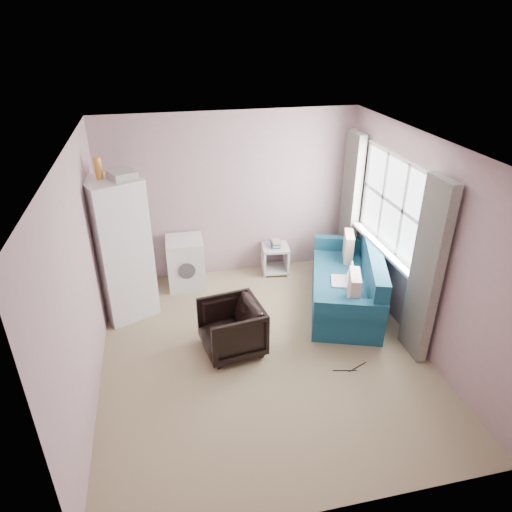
# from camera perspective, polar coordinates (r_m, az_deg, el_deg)

# --- Properties ---
(room) EXTENTS (3.84, 4.24, 2.54)m
(room) POSITION_cam_1_polar(r_m,az_deg,el_deg) (5.01, 1.13, -0.54)
(room) COLOR #958362
(room) RESTS_ON ground
(armchair) EXTENTS (0.74, 0.78, 0.71)m
(armchair) POSITION_cam_1_polar(r_m,az_deg,el_deg) (5.51, -3.08, -8.72)
(armchair) COLOR black
(armchair) RESTS_ON ground
(fridge) EXTENTS (0.86, 0.86, 2.16)m
(fridge) POSITION_cam_1_polar(r_m,az_deg,el_deg) (6.18, -16.67, 0.96)
(fridge) COLOR silver
(fridge) RESTS_ON ground
(washing_machine) EXTENTS (0.55, 0.56, 0.76)m
(washing_machine) POSITION_cam_1_polar(r_m,az_deg,el_deg) (6.87, -8.77, -0.68)
(washing_machine) COLOR silver
(washing_machine) RESTS_ON ground
(side_table) EXTENTS (0.45, 0.45, 0.56)m
(side_table) POSITION_cam_1_polar(r_m,az_deg,el_deg) (7.22, 2.41, -0.12)
(side_table) COLOR #BDBAB8
(side_table) RESTS_ON ground
(sofa) EXTENTS (1.47, 2.13, 0.87)m
(sofa) POSITION_cam_1_polar(r_m,az_deg,el_deg) (6.50, 11.62, -3.53)
(sofa) COLOR navy
(sofa) RESTS_ON ground
(window_dressing) EXTENTS (0.17, 2.62, 2.18)m
(window_dressing) POSITION_cam_1_polar(r_m,az_deg,el_deg) (6.25, 15.55, 2.87)
(window_dressing) COLOR white
(window_dressing) RESTS_ON ground
(floor_cables) EXTENTS (0.43, 0.12, 0.01)m
(floor_cables) POSITION_cam_1_polar(r_m,az_deg,el_deg) (5.56, 11.79, -13.63)
(floor_cables) COLOR black
(floor_cables) RESTS_ON ground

